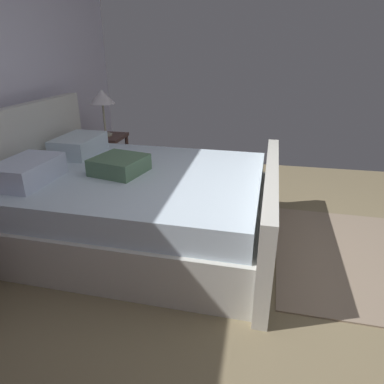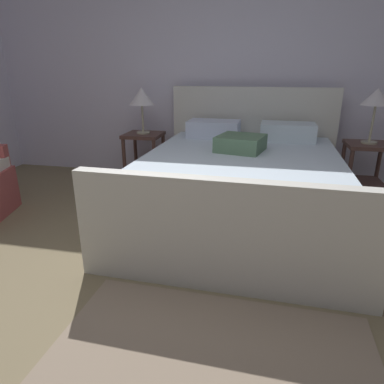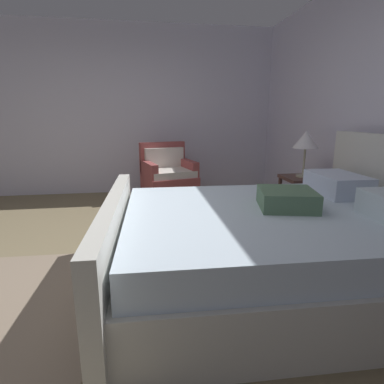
{
  "view_description": "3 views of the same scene",
  "coord_description": "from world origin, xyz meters",
  "px_view_note": "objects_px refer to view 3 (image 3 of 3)",
  "views": [
    {
      "loc": [
        -2.15,
        0.4,
        1.63
      ],
      "look_at": [
        0.3,
        0.9,
        0.56
      ],
      "focal_mm": 32.08,
      "sensor_mm": 36.0,
      "label": 1
    },
    {
      "loc": [
        0.67,
        -1.57,
        1.33
      ],
      "look_at": [
        0.17,
        0.77,
        0.47
      ],
      "focal_mm": 31.89,
      "sensor_mm": 36.0,
      "label": 2
    },
    {
      "loc": [
        2.58,
        0.52,
        1.3
      ],
      "look_at": [
        0.27,
        0.87,
        0.72
      ],
      "focal_mm": 28.92,
      "sensor_mm": 36.0,
      "label": 3
    }
  ],
  "objects_px": {
    "bed": "(272,244)",
    "nightstand_left": "(301,193)",
    "armchair": "(168,180)",
    "table_lamp_left": "(306,141)"
  },
  "relations": [
    {
      "from": "table_lamp_left",
      "to": "armchair",
      "type": "bearing_deg",
      "value": -131.1
    },
    {
      "from": "bed",
      "to": "armchair",
      "type": "relative_size",
      "value": 2.65
    },
    {
      "from": "nightstand_left",
      "to": "table_lamp_left",
      "type": "bearing_deg",
      "value": 180.0
    },
    {
      "from": "nightstand_left",
      "to": "armchair",
      "type": "height_order",
      "value": "armchair"
    },
    {
      "from": "bed",
      "to": "nightstand_left",
      "type": "relative_size",
      "value": 3.98
    },
    {
      "from": "bed",
      "to": "nightstand_left",
      "type": "distance_m",
      "value": 1.55
    },
    {
      "from": "nightstand_left",
      "to": "table_lamp_left",
      "type": "height_order",
      "value": "table_lamp_left"
    },
    {
      "from": "bed",
      "to": "armchair",
      "type": "bearing_deg",
      "value": -166.88
    },
    {
      "from": "nightstand_left",
      "to": "table_lamp_left",
      "type": "xyz_separation_m",
      "value": [
        -0.0,
        0.0,
        0.62
      ]
    },
    {
      "from": "table_lamp_left",
      "to": "armchair",
      "type": "relative_size",
      "value": 0.6
    }
  ]
}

